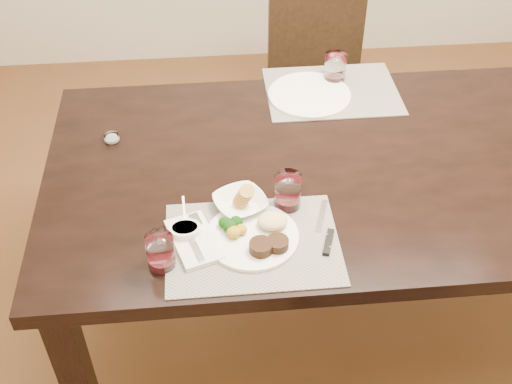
{
  "coord_description": "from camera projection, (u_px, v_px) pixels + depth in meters",
  "views": [
    {
      "loc": [
        -0.5,
        -1.49,
        1.99
      ],
      "look_at": [
        -0.38,
        -0.18,
        0.82
      ],
      "focal_mm": 45.0,
      "sensor_mm": 36.0,
      "label": 1
    }
  ],
  "objects": [
    {
      "name": "steak_knife",
      "position": [
        327.0,
        235.0,
        1.72
      ],
      "size": [
        0.06,
        0.22,
        0.01
      ],
      "rotation": [
        0.0,
        0.0,
        -0.33
      ],
      "color": "silver",
      "rests_on": "placemat_near"
    },
    {
      "name": "salt_cellar",
      "position": [
        112.0,
        138.0,
        2.04
      ],
      "size": [
        0.05,
        0.05,
        0.02
      ],
      "rotation": [
        0.0,
        0.0,
        0.1
      ],
      "color": "white",
      "rests_on": "dining_table"
    },
    {
      "name": "dinner_plate",
      "position": [
        257.0,
        235.0,
        1.71
      ],
      "size": [
        0.25,
        0.25,
        0.04
      ],
      "rotation": [
        0.0,
        0.0,
        0.3
      ],
      "color": "white",
      "rests_on": "placemat_near"
    },
    {
      "name": "far_plate",
      "position": [
        309.0,
        95.0,
        2.22
      ],
      "size": [
        0.29,
        0.29,
        0.01
      ],
      "primitive_type": "cylinder",
      "color": "white",
      "rests_on": "placemat_far"
    },
    {
      "name": "wine_glass_side",
      "position": [
        161.0,
        253.0,
        1.62
      ],
      "size": [
        0.07,
        0.07,
        0.1
      ],
      "rotation": [
        0.0,
        0.0,
        -0.32
      ],
      "color": "white",
      "rests_on": "dining_table"
    },
    {
      "name": "ground_plane",
      "position": [
        350.0,
        313.0,
        2.46
      ],
      "size": [
        4.5,
        4.5,
        0.0
      ],
      "primitive_type": "plane",
      "color": "#4F3219",
      "rests_on": "ground"
    },
    {
      "name": "dining_table",
      "position": [
        370.0,
        182.0,
        2.02
      ],
      "size": [
        2.0,
        1.0,
        0.75
      ],
      "color": "black",
      "rests_on": "ground"
    },
    {
      "name": "napkin_fork",
      "position": [
        194.0,
        240.0,
        1.7
      ],
      "size": [
        0.16,
        0.21,
        0.02
      ],
      "rotation": [
        0.0,
        0.0,
        0.31
      ],
      "color": "silver",
      "rests_on": "placemat_near"
    },
    {
      "name": "cracker_bowl",
      "position": [
        240.0,
        203.0,
        1.79
      ],
      "size": [
        0.19,
        0.19,
        0.06
      ],
      "rotation": [
        0.0,
        0.0,
        0.41
      ],
      "color": "white",
      "rests_on": "placemat_near"
    },
    {
      "name": "placemat_far",
      "position": [
        332.0,
        91.0,
        2.25
      ],
      "size": [
        0.46,
        0.34,
        0.0
      ],
      "primitive_type": "cube",
      "color": "gray",
      "rests_on": "dining_table"
    },
    {
      "name": "wine_glass_far",
      "position": [
        335.0,
        69.0,
        2.27
      ],
      "size": [
        0.08,
        0.08,
        0.1
      ],
      "rotation": [
        0.0,
        0.0,
        0.43
      ],
      "color": "white",
      "rests_on": "placemat_far"
    },
    {
      "name": "placemat_near",
      "position": [
        253.0,
        244.0,
        1.7
      ],
      "size": [
        0.46,
        0.34,
        0.0
      ],
      "primitive_type": "cube",
      "color": "gray",
      "rests_on": "dining_table"
    },
    {
      "name": "wine_glass_near",
      "position": [
        288.0,
        193.0,
        1.78
      ],
      "size": [
        0.08,
        0.08,
        0.1
      ],
      "rotation": [
        0.0,
        0.0,
        0.3
      ],
      "color": "white",
      "rests_on": "placemat_near"
    },
    {
      "name": "chair_far",
      "position": [
        318.0,
        72.0,
        2.82
      ],
      "size": [
        0.42,
        0.42,
        0.9
      ],
      "color": "black",
      "rests_on": "ground"
    },
    {
      "name": "sauce_ramekin",
      "position": [
        185.0,
        231.0,
        1.71
      ],
      "size": [
        0.09,
        0.13,
        0.07
      ],
      "rotation": [
        0.0,
        0.0,
        0.04
      ],
      "color": "white",
      "rests_on": "placemat_near"
    }
  ]
}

